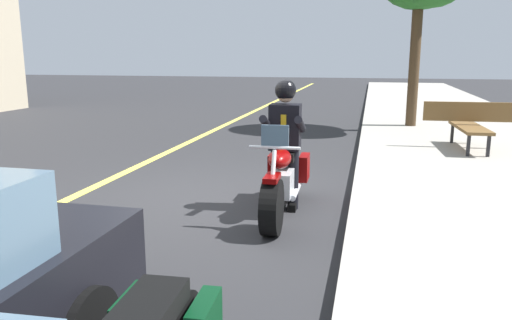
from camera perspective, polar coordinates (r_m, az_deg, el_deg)
ground_plane at (r=7.23m, az=-5.38°, el=-4.61°), size 80.00×80.00×0.00m
lane_center_stripe at (r=8.06m, az=-19.02°, el=-3.43°), size 60.00×0.16×0.01m
motorcycle_main at (r=6.54m, az=3.06°, el=-2.24°), size 2.22×0.63×1.26m
rider_main at (r=6.60m, az=3.33°, el=3.07°), size 0.63×0.56×1.74m
bench_sidewalk at (r=11.14m, az=23.23°, el=4.07°), size 1.82×1.80×0.95m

